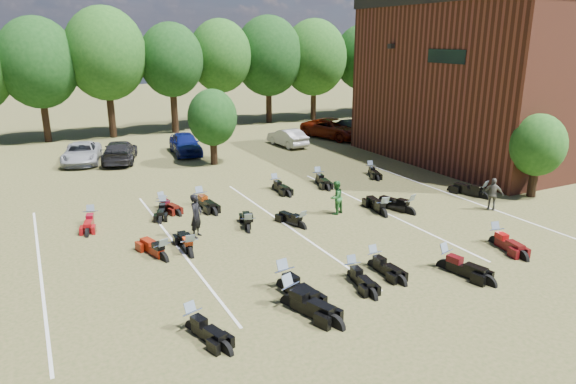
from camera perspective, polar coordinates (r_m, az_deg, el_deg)
ground at (r=22.11m, az=10.34°, el=-4.83°), size 160.00×160.00×0.00m
car_2 at (r=36.89m, az=-21.95°, el=4.03°), size 3.22×5.20×1.34m
car_3 at (r=36.32m, az=-18.20°, el=4.30°), size 3.28×5.30×1.43m
car_4 at (r=37.60m, az=-11.35°, el=5.30°), size 2.23×4.69×1.55m
car_5 at (r=39.72m, az=-0.07°, el=6.08°), size 1.73×4.16×1.34m
car_6 at (r=43.04m, az=5.10°, el=7.03°), size 4.31×6.34×1.61m
car_7 at (r=43.88m, az=6.56°, el=7.10°), size 2.69×5.35×1.49m
person_black at (r=21.71m, az=-10.16°, el=-2.61°), size 0.79×0.80×1.86m
person_green at (r=24.28m, az=5.34°, el=-0.62°), size 0.96×0.86×1.62m
person_grey at (r=26.61m, az=21.82°, el=-0.24°), size 0.91×0.96×1.60m
motorcycle_0 at (r=15.47m, az=-10.51°, el=-14.84°), size 1.28×2.22×1.18m
motorcycle_1 at (r=16.44m, az=0.21°, el=-12.49°), size 1.59×2.63×1.40m
motorcycle_2 at (r=17.43m, az=-0.43°, el=-10.69°), size 1.13×2.61×1.41m
motorcycle_3 at (r=18.27m, az=7.11°, el=-9.46°), size 0.91×2.12×1.14m
motorcycle_4 at (r=19.18m, az=9.48°, el=-8.24°), size 0.72×2.10×1.16m
motorcycle_5 at (r=19.69m, az=17.02°, el=-8.10°), size 1.25×2.46×1.31m
motorcycle_6 at (r=22.62m, az=21.99°, el=-5.32°), size 1.12×2.34×1.25m
motorcycle_7 at (r=20.05m, az=-13.66°, el=-7.36°), size 1.28×2.34×1.24m
motorcycle_8 at (r=20.23m, az=-10.78°, el=-6.95°), size 0.83×2.28×1.25m
motorcycle_9 at (r=22.65m, az=1.51°, el=-4.02°), size 1.11×2.15×1.15m
motorcycle_10 at (r=22.34m, az=-4.42°, el=-4.36°), size 1.28×2.19×1.16m
motorcycle_11 at (r=25.09m, az=13.30°, el=-2.38°), size 1.42×2.58×1.37m
motorcycle_12 at (r=24.59m, az=10.55°, el=-2.60°), size 1.22×2.50×1.33m
motorcycle_13 at (r=28.62m, az=20.77°, el=-0.66°), size 1.36×2.50×1.33m
motorcycle_14 at (r=25.97m, az=-13.75°, el=-1.75°), size 1.15×2.12×1.13m
motorcycle_15 at (r=24.82m, az=-20.97°, el=-3.28°), size 1.14×2.21×1.18m
motorcycle_16 at (r=25.37m, az=-13.68°, el=-2.19°), size 1.27×2.13×1.13m
motorcycle_17 at (r=26.07m, az=-9.70°, el=-1.43°), size 0.93×2.39×1.30m
motorcycle_18 at (r=28.41m, az=-1.44°, el=0.33°), size 0.71×2.16×1.20m
motorcycle_19 at (r=31.95m, az=9.11°, el=1.99°), size 1.28×2.14×1.14m
motorcycle_20 at (r=29.75m, az=3.35°, el=1.07°), size 1.14×2.35×1.26m
brick_building at (r=42.99m, az=27.46°, el=11.36°), size 25.40×15.20×10.70m
tree_line at (r=46.72m, az=-12.96°, el=14.24°), size 56.00×6.00×9.79m
young_tree_near_building at (r=29.38m, az=26.02°, el=4.71°), size 2.80×2.80×4.16m
young_tree_midfield at (r=33.82m, az=-8.40°, el=8.19°), size 3.20×3.20×4.70m
parking_lines at (r=22.97m, az=-0.21°, el=-3.69°), size 20.10×14.00×0.01m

